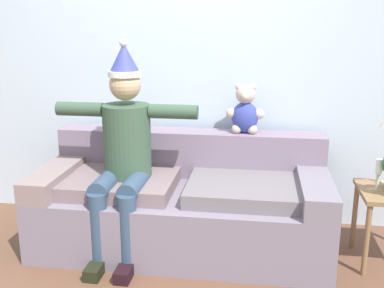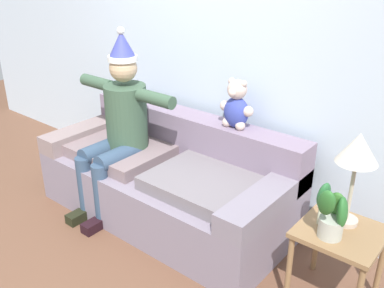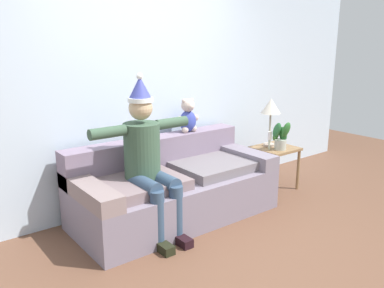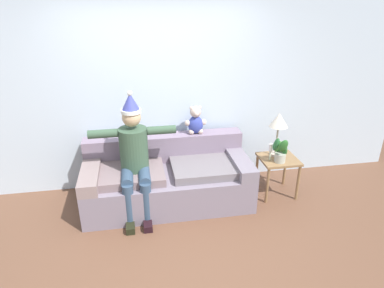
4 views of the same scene
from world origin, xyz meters
name	(u,v)px [view 4 (image 4 of 4)]	position (x,y,z in m)	size (l,w,h in m)	color
ground_plane	(178,250)	(0.00, 0.00, 0.00)	(10.00, 10.00, 0.00)	brown
back_wall	(160,89)	(0.00, 1.55, 1.35)	(7.00, 0.10, 2.70)	silver
couch	(167,178)	(0.00, 0.99, 0.32)	(2.09, 0.95, 0.80)	slate
person_seated	(134,155)	(-0.40, 0.83, 0.77)	(1.02, 0.77, 1.51)	#38533E
teddy_bear	(196,121)	(0.43, 1.30, 0.97)	(0.29, 0.17, 0.38)	#36429E
side_table	(278,164)	(1.46, 0.90, 0.44)	(0.48, 0.46, 0.53)	olive
table_lamp	(279,122)	(1.45, 0.99, 0.99)	(0.24, 0.24, 0.59)	#BFAB99
potted_plant	(280,150)	(1.42, 0.80, 0.69)	(0.22, 0.26, 0.36)	#B1B4A7
candle_tall	(271,150)	(1.33, 0.88, 0.67)	(0.04, 0.04, 0.22)	beige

